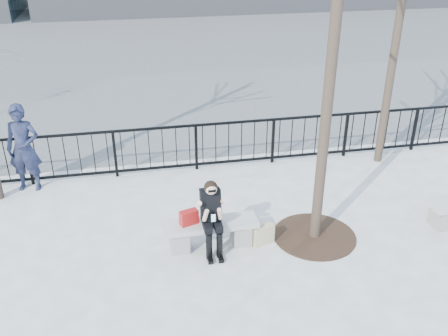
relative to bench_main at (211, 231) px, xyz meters
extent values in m
plane|color=gray|center=(0.00, 0.00, -0.30)|extent=(120.00, 120.00, 0.00)
cube|color=#474747|center=(0.00, 15.00, -0.30)|extent=(60.00, 23.00, 0.01)
cube|color=black|center=(0.00, 3.00, 0.78)|extent=(14.00, 0.05, 0.05)
cube|color=black|center=(0.00, 3.00, -0.18)|extent=(14.00, 0.05, 0.05)
cylinder|color=black|center=(1.90, -0.10, 3.45)|extent=(0.18, 0.18, 7.50)
cylinder|color=black|center=(4.50, 2.60, 3.20)|extent=(0.18, 0.18, 7.00)
cylinder|color=black|center=(1.90, -0.10, -0.29)|extent=(1.50, 1.50, 0.02)
cube|color=slate|center=(-0.55, 0.00, -0.10)|extent=(0.32, 0.38, 0.40)
cube|color=slate|center=(0.55, 0.00, -0.10)|extent=(0.32, 0.38, 0.40)
cube|color=gray|center=(0.00, 0.00, 0.14)|extent=(1.65, 0.46, 0.09)
cube|color=slate|center=(4.35, -0.23, -0.09)|extent=(0.34, 0.40, 0.42)
cube|color=maroon|center=(-0.37, 0.02, 0.32)|extent=(0.34, 0.24, 0.26)
cube|color=beige|center=(0.92, -0.13, -0.12)|extent=(0.41, 0.25, 0.37)
imported|color=black|center=(-3.41, 2.80, 0.64)|extent=(0.75, 0.56, 1.88)
camera|label=1|loc=(-1.20, -7.16, 4.93)|focal=40.00mm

